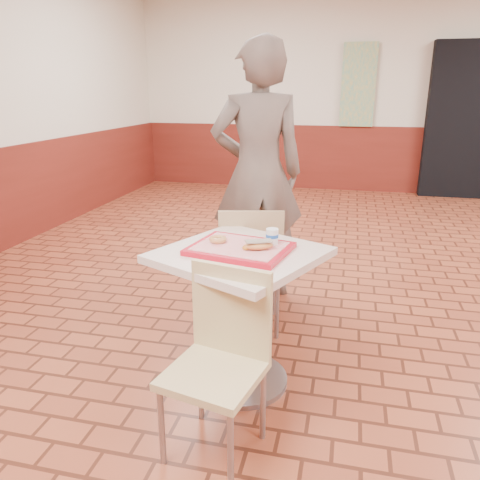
% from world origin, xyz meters
% --- Properties ---
extents(wainscot_band, '(8.00, 10.00, 1.00)m').
position_xyz_m(wainscot_band, '(0.00, 0.00, 0.50)').
color(wainscot_band, '#5A1911').
rests_on(wainscot_band, ground).
extents(promo_poster, '(0.50, 0.03, 1.20)m').
position_xyz_m(promo_poster, '(-0.60, 4.94, 1.60)').
color(promo_poster, gray).
rests_on(promo_poster, wainscot_band).
extents(main_table, '(0.73, 0.73, 0.77)m').
position_xyz_m(main_table, '(-1.15, -0.43, 0.52)').
color(main_table, beige).
rests_on(main_table, ground).
extents(chair_main_front, '(0.46, 0.46, 0.83)m').
position_xyz_m(chair_main_front, '(-1.13, -0.90, 0.46)').
color(chair_main_front, tan).
rests_on(chair_main_front, ground).
extents(chair_main_back, '(0.48, 0.48, 0.86)m').
position_xyz_m(chair_main_back, '(-1.21, 0.14, 0.48)').
color(chair_main_back, tan).
rests_on(chair_main_back, ground).
extents(customer, '(0.81, 0.67, 1.90)m').
position_xyz_m(customer, '(-1.30, 0.78, 0.95)').
color(customer, '#65574E').
rests_on(customer, ground).
extents(serving_tray, '(0.48, 0.37, 0.03)m').
position_xyz_m(serving_tray, '(-1.15, -0.43, 0.78)').
color(serving_tray, '#B80D1E').
rests_on(serving_tray, main_table).
extents(ring_donut, '(0.12, 0.12, 0.03)m').
position_xyz_m(ring_donut, '(-1.27, -0.40, 0.81)').
color(ring_donut, '#BF7F45').
rests_on(ring_donut, serving_tray).
extents(long_john_donut, '(0.16, 0.12, 0.05)m').
position_xyz_m(long_john_donut, '(-1.05, -0.47, 0.82)').
color(long_john_donut, '#CD7B3C').
rests_on(long_john_donut, serving_tray).
extents(paper_cup, '(0.06, 0.06, 0.08)m').
position_xyz_m(paper_cup, '(-1.00, -0.37, 0.84)').
color(paper_cup, white).
rests_on(paper_cup, serving_tray).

